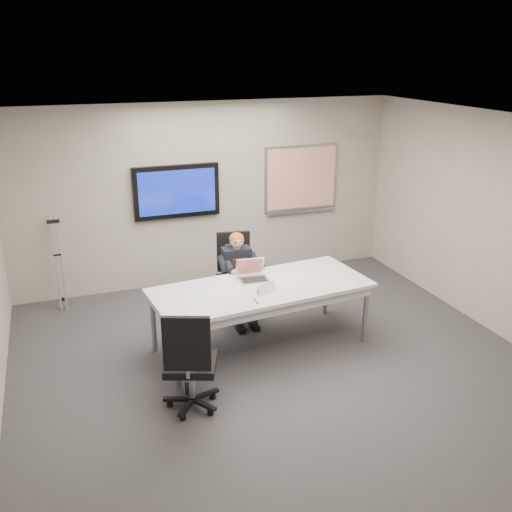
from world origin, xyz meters
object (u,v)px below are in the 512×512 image
object	(u,v)px
office_chair_far	(236,290)
laptop	(252,274)
office_chair_near	(191,379)
conference_table	(261,293)
seated_person	(240,288)

from	to	relation	value
office_chair_far	laptop	distance (m)	0.90
laptop	office_chair_far	bearing A→B (deg)	92.92
office_chair_near	office_chair_far	bearing A→B (deg)	-98.76
office_chair_near	laptop	bearing A→B (deg)	-110.75
conference_table	office_chair_near	distance (m)	1.56
seated_person	laptop	xyz separation A→B (m)	(-0.01, -0.49, 0.38)
conference_table	laptop	xyz separation A→B (m)	(-0.02, 0.25, 0.16)
office_chair_far	laptop	xyz separation A→B (m)	(-0.02, -0.74, 0.52)
seated_person	laptop	bearing A→B (deg)	-87.55
office_chair_near	laptop	size ratio (longest dim) A/B	3.09
conference_table	office_chair_far	distance (m)	1.06
laptop	conference_table	bearing A→B (deg)	-80.66
office_chair_far	office_chair_near	bearing A→B (deg)	-108.77
office_chair_far	laptop	bearing A→B (deg)	-80.47
office_chair_far	office_chair_near	distance (m)	2.29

